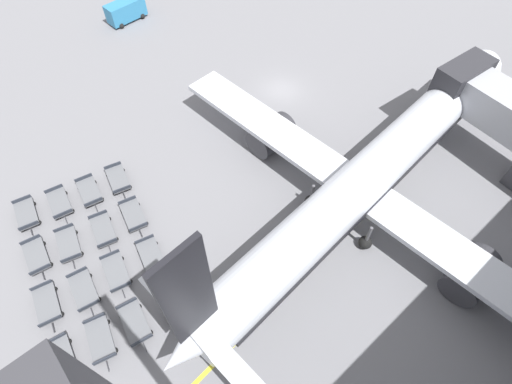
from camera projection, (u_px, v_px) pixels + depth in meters
name	position (u px, v px, depth m)	size (l,w,h in m)	color
ground_plane	(281.00, 91.00, 40.86)	(500.00, 500.00, 0.00)	gray
airplane	(367.00, 179.00, 29.97)	(36.50, 38.93, 13.50)	silver
service_van	(126.00, 11.00, 47.49)	(2.60, 4.73, 2.32)	teal
baggage_dolly_row_near_col_a	(26.00, 214.00, 31.42)	(3.70, 1.99, 0.92)	slate
baggage_dolly_row_near_col_b	(36.00, 256.00, 29.26)	(3.70, 1.89, 0.92)	slate
baggage_dolly_row_near_col_c	(47.00, 304.00, 27.12)	(3.70, 2.02, 0.92)	slate
baggage_dolly_row_near_col_d	(62.00, 360.00, 25.00)	(3.70, 1.89, 0.92)	slate
baggage_dolly_row_mid_a_col_a	(59.00, 203.00, 32.05)	(3.70, 1.92, 0.92)	slate
baggage_dolly_row_mid_a_col_b	(68.00, 244.00, 29.83)	(3.70, 2.11, 0.92)	slate
baggage_dolly_row_mid_a_col_c	(84.00, 290.00, 27.72)	(3.70, 1.91, 0.92)	slate
baggage_dolly_row_mid_a_col_d	(100.00, 339.00, 25.75)	(3.70, 2.12, 0.92)	slate
baggage_dolly_row_mid_b_col_a	(89.00, 192.00, 32.72)	(3.70, 1.95, 0.92)	slate
baggage_dolly_row_mid_b_col_b	(103.00, 230.00, 30.56)	(3.70, 2.08, 0.92)	slate
baggage_dolly_row_mid_b_col_c	(116.00, 272.00, 28.52)	(3.70, 2.06, 0.92)	slate
baggage_dolly_row_mid_b_col_d	(135.00, 323.00, 26.38)	(3.70, 1.93, 0.92)	slate
baggage_dolly_row_far_col_a	(118.00, 179.00, 33.48)	(3.70, 2.08, 0.92)	slate
baggage_dolly_row_far_col_b	(133.00, 215.00, 31.36)	(3.70, 2.04, 0.92)	slate
baggage_dolly_row_far_col_c	(151.00, 256.00, 29.26)	(3.70, 2.08, 0.92)	slate
baggage_dolly_row_far_col_d	(174.00, 304.00, 27.14)	(3.70, 2.17, 0.92)	slate
stand_guidance_stripe	(300.00, 277.00, 28.77)	(3.20, 34.86, 0.01)	yellow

